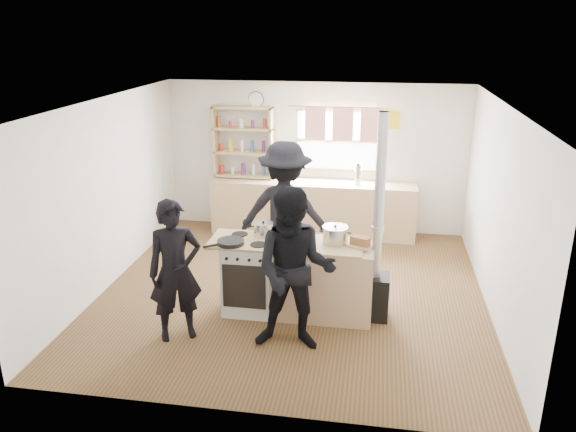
# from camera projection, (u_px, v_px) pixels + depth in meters

# --- Properties ---
(ground) EXTENTS (5.00, 5.00, 0.01)m
(ground) POSITION_uv_depth(u_px,v_px,m) (293.00, 292.00, 7.51)
(ground) COLOR brown
(ground) RESTS_ON ground
(back_counter) EXTENTS (3.40, 0.55, 0.90)m
(back_counter) POSITION_uv_depth(u_px,v_px,m) (313.00, 208.00, 9.43)
(back_counter) COLOR tan
(back_counter) RESTS_ON ground
(shelving_unit) EXTENTS (1.00, 0.28, 1.20)m
(shelving_unit) POSITION_uv_depth(u_px,v_px,m) (243.00, 142.00, 9.37)
(shelving_unit) COLOR tan
(shelving_unit) RESTS_ON back_counter
(thermos) EXTENTS (0.10, 0.10, 0.34)m
(thermos) POSITION_uv_depth(u_px,v_px,m) (358.00, 174.00, 9.12)
(thermos) COLOR silver
(thermos) RESTS_ON back_counter
(cooking_island) EXTENTS (1.97, 0.64, 0.93)m
(cooking_island) POSITION_uv_depth(u_px,v_px,m) (298.00, 278.00, 6.82)
(cooking_island) COLOR white
(cooking_island) RESTS_ON ground
(skillet_greens) EXTENTS (0.45, 0.45, 0.05)m
(skillet_greens) POSITION_uv_depth(u_px,v_px,m) (231.00, 242.00, 6.61)
(skillet_greens) COLOR black
(skillet_greens) RESTS_ON cooking_island
(roast_tray) EXTENTS (0.31, 0.27, 0.08)m
(roast_tray) POSITION_uv_depth(u_px,v_px,m) (289.00, 240.00, 6.63)
(roast_tray) COLOR silver
(roast_tray) RESTS_ON cooking_island
(stockpot_stove) EXTENTS (0.24, 0.24, 0.19)m
(stockpot_stove) POSITION_uv_depth(u_px,v_px,m) (263.00, 229.00, 6.85)
(stockpot_stove) COLOR silver
(stockpot_stove) RESTS_ON cooking_island
(stockpot_counter) EXTENTS (0.31, 0.31, 0.23)m
(stockpot_counter) POSITION_uv_depth(u_px,v_px,m) (335.00, 235.00, 6.63)
(stockpot_counter) COLOR #B1B1B3
(stockpot_counter) RESTS_ON cooking_island
(bread_board) EXTENTS (0.34, 0.29, 0.12)m
(bread_board) POSITION_uv_depth(u_px,v_px,m) (360.00, 242.00, 6.54)
(bread_board) COLOR tan
(bread_board) RESTS_ON cooking_island
(flue_heater) EXTENTS (0.35, 0.35, 2.50)m
(flue_heater) POSITION_uv_depth(u_px,v_px,m) (375.00, 268.00, 6.66)
(flue_heater) COLOR black
(flue_heater) RESTS_ON ground
(person_near_left) EXTENTS (0.71, 0.63, 1.63)m
(person_near_left) POSITION_uv_depth(u_px,v_px,m) (175.00, 271.00, 6.18)
(person_near_left) COLOR black
(person_near_left) RESTS_ON ground
(person_near_right) EXTENTS (0.91, 0.72, 1.83)m
(person_near_right) POSITION_uv_depth(u_px,v_px,m) (295.00, 271.00, 5.95)
(person_near_right) COLOR black
(person_near_right) RESTS_ON ground
(person_far) EXTENTS (1.27, 0.75, 1.95)m
(person_far) POSITION_uv_depth(u_px,v_px,m) (285.00, 212.00, 7.58)
(person_far) COLOR black
(person_far) RESTS_ON ground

